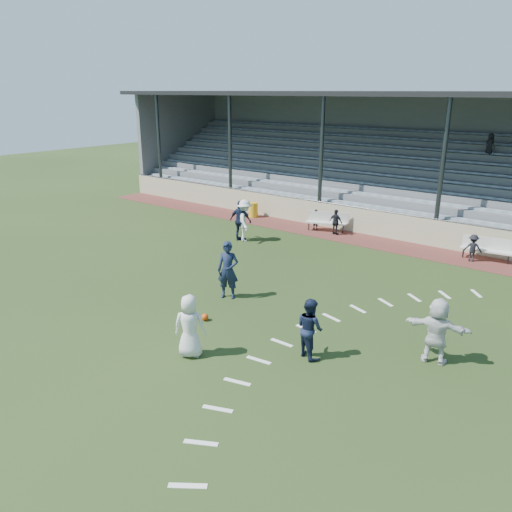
# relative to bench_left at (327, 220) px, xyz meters

# --- Properties ---
(ground) EXTENTS (90.00, 90.00, 0.00)m
(ground) POSITION_rel_bench_left_xyz_m (2.01, -10.82, -0.58)
(ground) COLOR #243616
(ground) RESTS_ON ground
(cinder_track) EXTENTS (34.00, 2.00, 0.02)m
(cinder_track) POSITION_rel_bench_left_xyz_m (2.01, -0.32, -0.57)
(cinder_track) COLOR #562722
(cinder_track) RESTS_ON ground
(retaining_wall) EXTENTS (34.00, 0.18, 1.20)m
(retaining_wall) POSITION_rel_bench_left_xyz_m (2.01, 0.73, 0.02)
(retaining_wall) COLOR #B7AE8D
(retaining_wall) RESTS_ON ground
(bench_left) EXTENTS (2.00, 1.19, 0.95)m
(bench_left) POSITION_rel_bench_left_xyz_m (0.00, 0.00, 0.00)
(bench_left) COLOR silver
(bench_left) RESTS_ON cinder_track
(bench_right) EXTENTS (2.03, 0.70, 0.95)m
(bench_right) POSITION_rel_bench_left_xyz_m (7.42, 0.12, 0.00)
(bench_right) COLOR silver
(bench_right) RESTS_ON cinder_track
(trash_bin) EXTENTS (0.50, 0.50, 0.79)m
(trash_bin) POSITION_rel_bench_left_xyz_m (-4.65, 0.00, -0.17)
(trash_bin) COLOR gold
(trash_bin) RESTS_ON cinder_track
(football) EXTENTS (0.22, 0.22, 0.22)m
(football) POSITION_rel_bench_left_xyz_m (2.20, -11.09, -0.48)
(football) COLOR #C93F0B
(football) RESTS_ON ground
(player_white_lead) EXTENTS (0.99, 0.90, 1.70)m
(player_white_lead) POSITION_rel_bench_left_xyz_m (3.36, -12.85, 0.27)
(player_white_lead) COLOR silver
(player_white_lead) RESTS_ON ground
(player_navy_lead) EXTENTS (0.85, 0.73, 1.96)m
(player_navy_lead) POSITION_rel_bench_left_xyz_m (1.60, -9.31, 0.39)
(player_navy_lead) COLOR #141D38
(player_navy_lead) RESTS_ON ground
(player_navy_mid) EXTENTS (0.96, 0.87, 1.62)m
(player_navy_mid) POSITION_rel_bench_left_xyz_m (5.83, -10.96, 0.23)
(player_navy_mid) COLOR #141D38
(player_navy_mid) RESTS_ON ground
(player_white_wing) EXTENTS (1.38, 1.39, 1.93)m
(player_white_wing) POSITION_rel_bench_left_xyz_m (-2.19, -3.78, 0.38)
(player_white_wing) COLOR silver
(player_white_wing) RESTS_ON ground
(player_navy_wing) EXTENTS (1.16, 0.61, 1.89)m
(player_navy_wing) POSITION_rel_bench_left_xyz_m (-2.35, -3.87, 0.36)
(player_navy_wing) COLOR #141D38
(player_navy_wing) RESTS_ON ground
(player_white_back) EXTENTS (1.70, 0.81, 1.76)m
(player_white_back) POSITION_rel_bench_left_xyz_m (8.52, -9.23, 0.29)
(player_white_back) COLOR silver
(player_white_back) RESTS_ON ground
(sub_left_near) EXTENTS (0.38, 0.27, 1.02)m
(sub_left_near) POSITION_rel_bench_left_xyz_m (-0.62, -0.07, -0.06)
(sub_left_near) COLOR black
(sub_left_near) RESTS_ON cinder_track
(sub_left_far) EXTENTS (0.75, 0.39, 1.23)m
(sub_left_far) POSITION_rel_bench_left_xyz_m (0.66, -0.33, 0.05)
(sub_left_far) COLOR black
(sub_left_far) RESTS_ON cinder_track
(sub_right) EXTENTS (0.82, 0.63, 1.12)m
(sub_right) POSITION_rel_bench_left_xyz_m (6.99, -0.39, -0.00)
(sub_right) COLOR black
(sub_right) RESTS_ON cinder_track
(grandstand) EXTENTS (34.60, 9.00, 6.61)m
(grandstand) POSITION_rel_bench_left_xyz_m (2.01, 5.44, 1.62)
(grandstand) COLOR slate
(grandstand) RESTS_ON ground
(penalty_arc) EXTENTS (3.89, 14.63, 0.01)m
(penalty_arc) POSITION_rel_bench_left_xyz_m (6.13, -10.82, -0.58)
(penalty_arc) COLOR white
(penalty_arc) RESTS_ON ground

